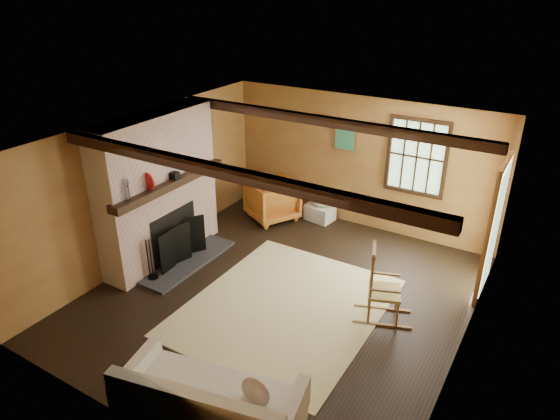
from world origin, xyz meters
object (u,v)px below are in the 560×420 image
Objects in this scene: rocking_chair at (382,289)px; armchair at (272,199)px; sofa at (209,408)px; laundry_basket at (320,212)px; fireplace at (160,195)px.

armchair is at bearing 37.03° from rocking_chair.
sofa is 4.01× the size of laundry_basket.
sofa is 4.94m from armchair.
sofa is (2.81, -2.38, -0.83)m from fireplace.
laundry_basket is at bearing 92.38° from sofa.
rocking_chair is 2.78m from sofa.
armchair reaches higher than sofa.
rocking_chair reaches higher than sofa.
armchair is (-2.06, 4.49, 0.12)m from sofa.
rocking_chair is 2.17× the size of laundry_basket.
rocking_chair is (3.64, 0.27, -0.65)m from fireplace.
laundry_basket is (1.58, 2.53, -0.95)m from fireplace.
sofa reaches higher than laundry_basket.
laundry_basket is at bearing 145.22° from armchair.
fireplace is 2.22× the size of rocking_chair.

